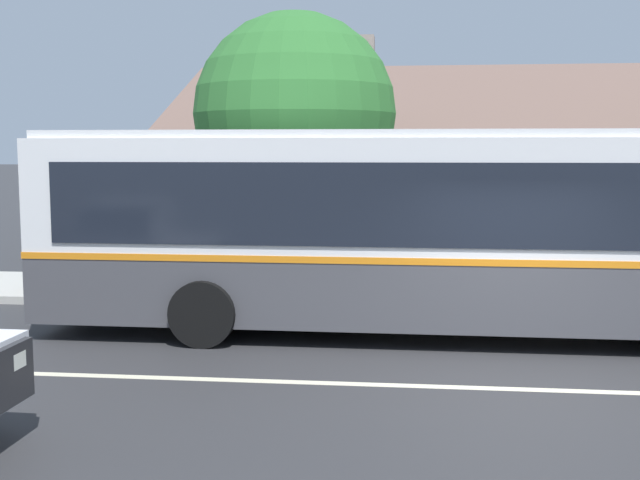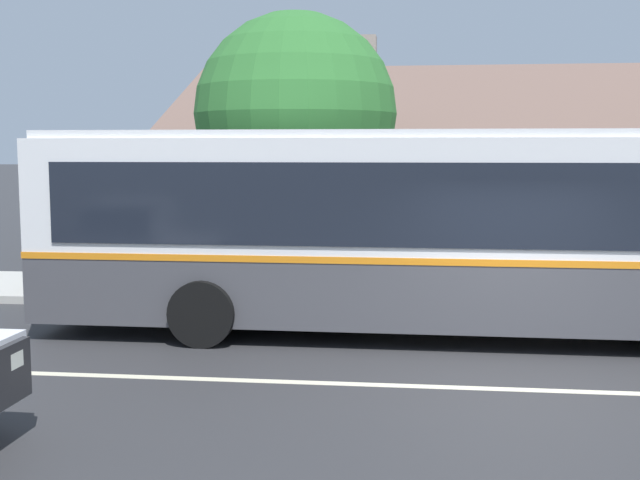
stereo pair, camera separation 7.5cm
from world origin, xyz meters
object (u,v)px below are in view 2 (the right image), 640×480
Objects in this scene: transit_bus at (434,226)px; street_tree_secondary at (296,115)px; bench_by_building at (66,268)px; bench_down_street at (293,272)px.

street_tree_secondary is (-2.76, 3.83, 1.92)m from transit_bus.
bench_by_building is at bearing 160.45° from transit_bus.
street_tree_secondary reaches higher than bench_down_street.
transit_bus is 8.18× the size of bench_down_street.
bench_by_building is (-7.25, 2.57, -1.17)m from transit_bus.
bench_by_building is 5.59m from street_tree_secondary.
bench_down_street is at bearing -84.31° from street_tree_secondary.
transit_bus is 8.32× the size of bench_by_building.
bench_down_street is (-2.64, 2.63, -1.17)m from transit_bus.
transit_bus reaches higher than bench_by_building.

